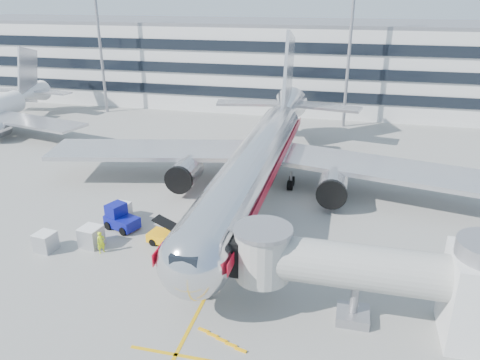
% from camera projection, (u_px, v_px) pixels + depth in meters
% --- Properties ---
extents(ground, '(180.00, 180.00, 0.00)m').
position_uv_depth(ground, '(233.00, 244.00, 41.39)').
color(ground, gray).
rests_on(ground, ground).
extents(lead_in_line, '(0.25, 70.00, 0.01)m').
position_uv_depth(lead_in_line, '(256.00, 199.00, 50.39)').
color(lead_in_line, '#DCA10B').
rests_on(lead_in_line, ground).
extents(stop_bar, '(6.00, 0.25, 0.01)m').
position_uv_depth(stop_bar, '(176.00, 355.00, 28.78)').
color(stop_bar, '#DCA10B').
rests_on(stop_bar, ground).
extents(main_jet, '(50.95, 48.70, 16.06)m').
position_uv_depth(main_jet, '(260.00, 157.00, 50.36)').
color(main_jet, silver).
rests_on(main_jet, ground).
extents(jet_bridge, '(17.80, 4.50, 7.00)m').
position_uv_depth(jet_bridge, '(384.00, 275.00, 30.06)').
color(jet_bridge, silver).
rests_on(jet_bridge, ground).
extents(terminal, '(150.00, 24.25, 15.60)m').
position_uv_depth(terminal, '(307.00, 63.00, 90.66)').
color(terminal, silver).
rests_on(terminal, ground).
extents(light_mast_west, '(2.40, 1.20, 25.45)m').
position_uv_depth(light_mast_west, '(98.00, 28.00, 81.33)').
color(light_mast_west, gray).
rests_on(light_mast_west, ground).
extents(light_mast_centre, '(2.40, 1.20, 25.45)m').
position_uv_depth(light_mast_centre, '(351.00, 33.00, 71.88)').
color(light_mast_centre, gray).
rests_on(light_mast_centre, ground).
extents(belt_loader, '(5.23, 2.57, 2.45)m').
position_uv_depth(belt_loader, '(175.00, 239.00, 40.90)').
color(belt_loader, '#FFAB0A').
rests_on(belt_loader, ground).
extents(baggage_tug, '(3.61, 2.90, 2.38)m').
position_uv_depth(baggage_tug, '(120.00, 218.00, 43.82)').
color(baggage_tug, navy).
rests_on(baggage_tug, ground).
extents(cargo_container_left, '(1.75, 1.75, 1.66)m').
position_uv_depth(cargo_container_left, '(45.00, 242.00, 40.12)').
color(cargo_container_left, '#ACAEB4').
rests_on(cargo_container_left, ground).
extents(cargo_container_right, '(1.67, 1.67, 1.60)m').
position_uv_depth(cargo_container_right, '(122.00, 211.00, 45.83)').
color(cargo_container_right, '#ACAEB4').
rests_on(cargo_container_right, ground).
extents(cargo_container_front, '(1.91, 1.91, 1.81)m').
position_uv_depth(cargo_container_front, '(91.00, 237.00, 40.79)').
color(cargo_container_front, '#ACAEB4').
rests_on(cargo_container_front, ground).
extents(ramp_worker, '(0.80, 0.85, 1.95)m').
position_uv_depth(ramp_worker, '(101.00, 242.00, 39.71)').
color(ramp_worker, '#C7EB18').
rests_on(ramp_worker, ground).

